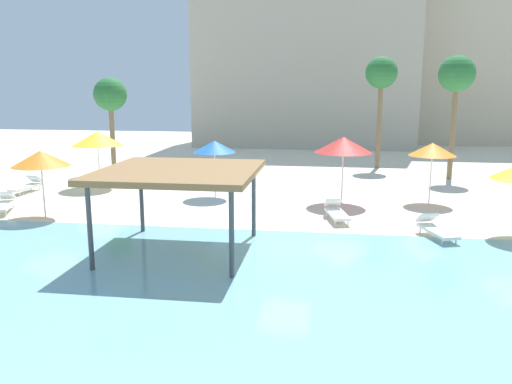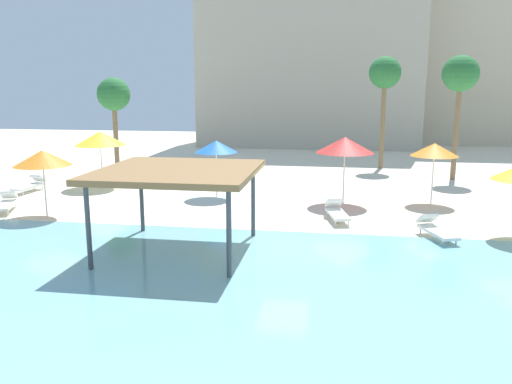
# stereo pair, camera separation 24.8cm
# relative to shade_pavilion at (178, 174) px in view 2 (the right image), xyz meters

# --- Properties ---
(ground_plane) EXTENTS (80.00, 80.00, 0.00)m
(ground_plane) POSITION_rel_shade_pavilion_xyz_m (2.66, 1.12, -2.44)
(ground_plane) COLOR beige
(lagoon_water) EXTENTS (44.00, 13.50, 0.04)m
(lagoon_water) POSITION_rel_shade_pavilion_xyz_m (2.66, -4.13, -2.42)
(lagoon_water) COLOR #7AB7C1
(lagoon_water) RESTS_ON ground
(shade_pavilion) EXTENTS (4.60, 4.60, 2.59)m
(shade_pavilion) POSITION_rel_shade_pavilion_xyz_m (0.00, 0.00, 0.00)
(shade_pavilion) COLOR #42474C
(shade_pavilion) RESTS_ON ground
(beach_umbrella_orange_0) EXTENTS (2.17, 2.17, 2.59)m
(beach_umbrella_orange_0) POSITION_rel_shade_pavilion_xyz_m (-6.47, 3.47, -0.15)
(beach_umbrella_orange_0) COLOR silver
(beach_umbrella_orange_0) RESTS_ON ground
(beach_umbrella_orange_1) EXTENTS (1.99, 1.99, 2.61)m
(beach_umbrella_orange_1) POSITION_rel_shade_pavilion_xyz_m (8.75, 8.14, -0.10)
(beach_umbrella_orange_1) COLOR silver
(beach_umbrella_orange_1) RESTS_ON ground
(beach_umbrella_blue_2) EXTENTS (1.94, 1.94, 2.58)m
(beach_umbrella_blue_2) POSITION_rel_shade_pavilion_xyz_m (-0.74, 8.05, -0.13)
(beach_umbrella_blue_2) COLOR silver
(beach_umbrella_blue_2) RESTS_ON ground
(beach_umbrella_red_3) EXTENTS (2.45, 2.45, 2.88)m
(beach_umbrella_red_3) POSITION_rel_shade_pavilion_xyz_m (4.98, 7.51, 0.11)
(beach_umbrella_red_3) COLOR silver
(beach_umbrella_red_3) RESTS_ON ground
(beach_umbrella_yellow_5) EXTENTS (2.49, 2.49, 2.79)m
(beach_umbrella_yellow_5) POSITION_rel_shade_pavilion_xyz_m (-6.96, 9.45, 0.01)
(beach_umbrella_yellow_5) COLOR silver
(beach_umbrella_yellow_5) RESTS_ON ground
(lounge_chair_0) EXTENTS (0.79, 1.95, 0.74)m
(lounge_chair_0) POSITION_rel_shade_pavilion_xyz_m (-9.87, 7.79, -2.10)
(lounge_chair_0) COLOR white
(lounge_chair_0) RESTS_ON ground
(lounge_chair_2) EXTENTS (1.27, 1.98, 0.74)m
(lounge_chair_2) POSITION_rel_shade_pavilion_xyz_m (-8.57, 4.01, -2.10)
(lounge_chair_2) COLOR white
(lounge_chair_2) RESTS_ON ground
(lounge_chair_3) EXTENTS (1.18, 1.99, 0.74)m
(lounge_chair_3) POSITION_rel_shade_pavilion_xyz_m (7.98, 2.71, -2.10)
(lounge_chair_3) COLOR white
(lounge_chair_3) RESTS_ON ground
(lounge_chair_4) EXTENTS (1.00, 1.98, 0.74)m
(lounge_chair_4) POSITION_rel_shade_pavilion_xyz_m (4.72, 4.62, -2.10)
(lounge_chair_4) COLOR white
(lounge_chair_4) RESTS_ON ground
(palm_tree_0) EXTENTS (1.90, 1.90, 6.72)m
(palm_tree_0) POSITION_rel_shade_pavilion_xyz_m (7.33, 17.75, 3.16)
(palm_tree_0) COLOR brown
(palm_tree_0) RESTS_ON ground
(palm_tree_1) EXTENTS (1.90, 1.90, 6.58)m
(palm_tree_1) POSITION_rel_shade_pavilion_xyz_m (10.91, 14.40, 3.02)
(palm_tree_1) COLOR brown
(palm_tree_1) RESTS_ON ground
(palm_tree_2) EXTENTS (1.90, 1.90, 5.47)m
(palm_tree_2) POSITION_rel_shade_pavilion_xyz_m (-8.18, 14.03, 1.97)
(palm_tree_2) COLOR brown
(palm_tree_2) RESTS_ON ground
(hotel_block_0) EXTENTS (17.95, 9.86, 16.60)m
(hotel_block_0) POSITION_rel_shade_pavilion_xyz_m (2.12, 31.47, 5.87)
(hotel_block_0) COLOR #B2A893
(hotel_block_0) RESTS_ON ground
(hotel_block_1) EXTENTS (18.10, 8.84, 19.11)m
(hotel_block_1) POSITION_rel_shade_pavilion_xyz_m (19.12, 35.58, 7.12)
(hotel_block_1) COLOR beige
(hotel_block_1) RESTS_ON ground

